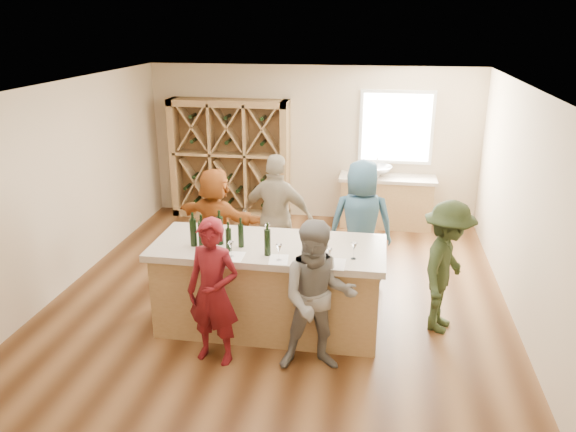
% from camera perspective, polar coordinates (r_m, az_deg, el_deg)
% --- Properties ---
extents(floor, '(6.00, 7.00, 0.10)m').
position_cam_1_polar(floor, '(7.61, -1.00, -9.01)').
color(floor, brown).
rests_on(floor, ground).
extents(ceiling, '(6.00, 7.00, 0.10)m').
position_cam_1_polar(ceiling, '(6.72, -1.15, 13.26)').
color(ceiling, white).
rests_on(ceiling, ground).
extents(wall_back, '(6.00, 0.10, 2.80)m').
position_cam_1_polar(wall_back, '(10.42, 2.49, 7.42)').
color(wall_back, '#CAB492').
rests_on(wall_back, ground).
extents(wall_front, '(6.00, 0.10, 2.80)m').
position_cam_1_polar(wall_front, '(3.92, -10.81, -14.71)').
color(wall_front, '#CAB492').
rests_on(wall_front, ground).
extents(wall_left, '(0.10, 7.00, 2.80)m').
position_cam_1_polar(wall_left, '(8.13, -22.73, 2.41)').
color(wall_left, '#CAB492').
rests_on(wall_left, ground).
extents(wall_right, '(0.10, 7.00, 2.80)m').
position_cam_1_polar(wall_right, '(7.16, 23.69, 0.07)').
color(wall_right, '#CAB492').
rests_on(wall_right, ground).
extents(window_frame, '(1.30, 0.06, 1.30)m').
position_cam_1_polar(window_frame, '(10.21, 10.94, 8.83)').
color(window_frame, white).
rests_on(window_frame, wall_back).
extents(window_pane, '(1.18, 0.01, 1.18)m').
position_cam_1_polar(window_pane, '(10.18, 10.95, 8.80)').
color(window_pane, white).
rests_on(window_pane, wall_back).
extents(wine_rack, '(2.20, 0.45, 2.20)m').
position_cam_1_polar(wine_rack, '(10.51, -5.91, 5.75)').
color(wine_rack, '#9B784A').
rests_on(wine_rack, floor).
extents(back_counter_base, '(1.60, 0.58, 0.86)m').
position_cam_1_polar(back_counter_base, '(10.27, 9.94, 1.34)').
color(back_counter_base, '#9B784A').
rests_on(back_counter_base, floor).
extents(back_counter_top, '(1.70, 0.62, 0.06)m').
position_cam_1_polar(back_counter_top, '(10.14, 10.09, 3.81)').
color(back_counter_top, '#B7A996').
rests_on(back_counter_top, back_counter_base).
extents(sink, '(0.54, 0.54, 0.19)m').
position_cam_1_polar(sink, '(10.10, 9.00, 4.54)').
color(sink, silver).
rests_on(sink, back_counter_top).
extents(faucet, '(0.02, 0.02, 0.30)m').
position_cam_1_polar(faucet, '(10.26, 9.03, 5.11)').
color(faucet, silver).
rests_on(faucet, back_counter_top).
extents(tasting_counter_base, '(2.60, 1.00, 1.00)m').
position_cam_1_polar(tasting_counter_base, '(6.81, -1.94, -7.43)').
color(tasting_counter_base, '#9B784A').
rests_on(tasting_counter_base, floor).
extents(tasting_counter_top, '(2.72, 1.12, 0.08)m').
position_cam_1_polar(tasting_counter_top, '(6.58, -1.99, -3.23)').
color(tasting_counter_top, '#B7A996').
rests_on(tasting_counter_top, tasting_counter_base).
extents(wine_bottle_a, '(0.08, 0.08, 0.33)m').
position_cam_1_polar(wine_bottle_a, '(6.56, -9.59, -1.66)').
color(wine_bottle_a, black).
rests_on(wine_bottle_a, tasting_counter_top).
extents(wine_bottle_b, '(0.10, 0.10, 0.32)m').
position_cam_1_polar(wine_bottle_b, '(6.49, -8.75, -1.88)').
color(wine_bottle_b, black).
rests_on(wine_bottle_b, tasting_counter_top).
extents(wine_bottle_c, '(0.09, 0.09, 0.33)m').
position_cam_1_polar(wine_bottle_c, '(6.56, -6.95, -1.49)').
color(wine_bottle_c, black).
rests_on(wine_bottle_c, tasting_counter_top).
extents(wine_bottle_d, '(0.08, 0.08, 0.27)m').
position_cam_1_polar(wine_bottle_d, '(6.37, -6.05, -2.44)').
color(wine_bottle_d, black).
rests_on(wine_bottle_d, tasting_counter_top).
extents(wine_bottle_e, '(0.09, 0.09, 0.27)m').
position_cam_1_polar(wine_bottle_e, '(6.47, -4.80, -2.00)').
color(wine_bottle_e, black).
rests_on(wine_bottle_e, tasting_counter_top).
extents(wine_glass_a, '(0.09, 0.09, 0.17)m').
position_cam_1_polar(wine_glass_a, '(6.23, -5.81, -3.41)').
color(wine_glass_a, white).
rests_on(wine_glass_a, tasting_counter_top).
extents(wine_glass_b, '(0.08, 0.08, 0.19)m').
position_cam_1_polar(wine_glass_b, '(6.11, -0.93, -3.73)').
color(wine_glass_b, white).
rests_on(wine_glass_b, tasting_counter_top).
extents(wine_glass_c, '(0.08, 0.08, 0.19)m').
position_cam_1_polar(wine_glass_c, '(6.02, 4.16, -4.14)').
color(wine_glass_c, white).
rests_on(wine_glass_c, tasting_counter_top).
extents(wine_glass_d, '(0.07, 0.07, 0.16)m').
position_cam_1_polar(wine_glass_d, '(6.36, 1.72, -2.89)').
color(wine_glass_d, white).
rests_on(wine_glass_d, tasting_counter_top).
extents(wine_glass_e, '(0.08, 0.08, 0.19)m').
position_cam_1_polar(wine_glass_e, '(6.18, 6.69, -3.54)').
color(wine_glass_e, white).
rests_on(wine_glass_e, tasting_counter_top).
extents(tasting_menu_a, '(0.22, 0.29, 0.00)m').
position_cam_1_polar(tasting_menu_a, '(6.26, -5.52, -4.13)').
color(tasting_menu_a, white).
rests_on(tasting_menu_a, tasting_counter_top).
extents(tasting_menu_b, '(0.24, 0.30, 0.00)m').
position_cam_1_polar(tasting_menu_b, '(6.16, -0.96, -4.44)').
color(tasting_menu_b, white).
rests_on(tasting_menu_b, tasting_counter_top).
extents(tasting_menu_c, '(0.24, 0.32, 0.00)m').
position_cam_1_polar(tasting_menu_c, '(6.07, 4.73, -4.87)').
color(tasting_menu_c, white).
rests_on(tasting_menu_c, tasting_counter_top).
extents(person_near_left, '(0.67, 0.54, 1.64)m').
position_cam_1_polar(person_near_left, '(6.08, -7.59, -7.68)').
color(person_near_left, '#590F14').
rests_on(person_near_left, floor).
extents(person_near_right, '(0.88, 0.59, 1.68)m').
position_cam_1_polar(person_near_right, '(5.89, 3.06, -8.29)').
color(person_near_right, slate).
rests_on(person_near_right, floor).
extents(person_server, '(0.81, 1.15, 1.62)m').
position_cam_1_polar(person_server, '(6.88, 15.77, -5.03)').
color(person_server, '#263319').
rests_on(person_server, floor).
extents(person_far_mid, '(1.15, 0.71, 1.83)m').
position_cam_1_polar(person_far_mid, '(7.89, -1.13, -0.24)').
color(person_far_mid, gray).
rests_on(person_far_mid, floor).
extents(person_far_right, '(0.91, 0.63, 1.80)m').
position_cam_1_polar(person_far_right, '(7.79, 7.43, -0.81)').
color(person_far_right, '#335972').
rests_on(person_far_right, floor).
extents(person_far_left, '(1.57, 1.00, 1.59)m').
position_cam_1_polar(person_far_left, '(8.20, -7.32, -0.52)').
color(person_far_left, '#994C19').
rests_on(person_far_left, floor).
extents(wine_bottle_f, '(0.07, 0.07, 0.30)m').
position_cam_1_polar(wine_bottle_f, '(6.22, -2.10, -2.70)').
color(wine_bottle_f, black).
rests_on(wine_bottle_f, tasting_counter_top).
extents(wine_glass_f, '(0.07, 0.07, 0.18)m').
position_cam_1_polar(wine_glass_f, '(6.72, -2.09, -1.53)').
color(wine_glass_f, white).
rests_on(wine_glass_f, tasting_counter_top).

